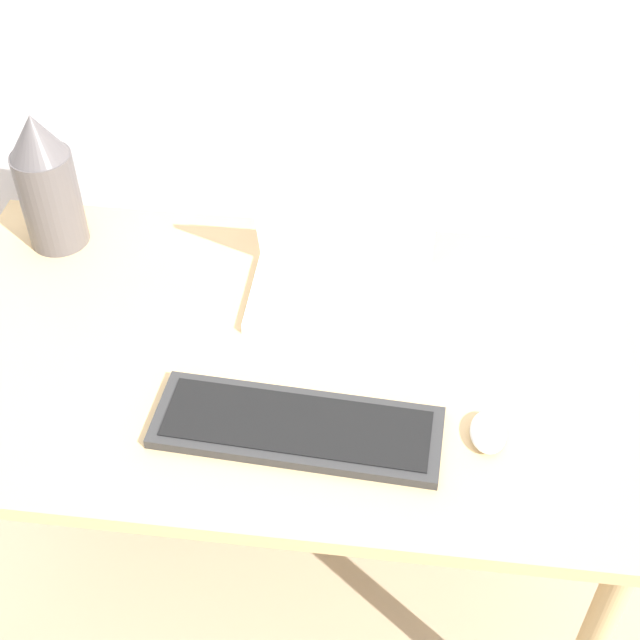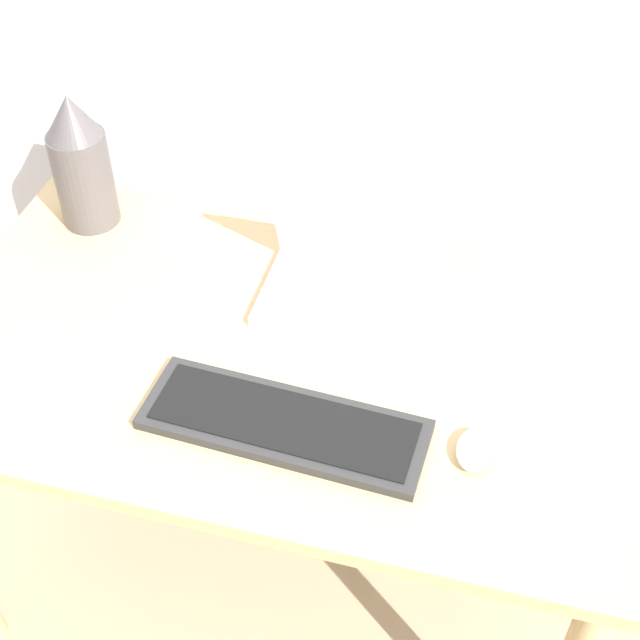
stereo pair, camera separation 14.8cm
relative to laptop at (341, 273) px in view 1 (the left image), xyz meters
The scene contains 5 objects.
desk 0.24m from the laptop, 120.31° to the right, with size 1.27×0.75×0.73m.
laptop is the anchor object (origin of this frame).
keyboard 0.35m from the laptop, 95.89° to the right, with size 0.47×0.18×0.02m.
mouse 0.42m from the laptop, 49.90° to the right, with size 0.06×0.09×0.03m.
vase 0.59m from the laptop, behind, with size 0.12×0.12×0.29m.
Camera 1 is at (0.21, -0.70, 1.86)m, focal length 50.00 mm.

